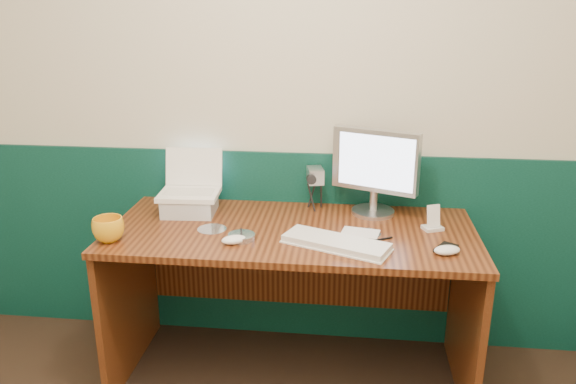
# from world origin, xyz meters

# --- Properties ---
(back_wall) EXTENTS (3.50, 0.04, 2.50)m
(back_wall) POSITION_xyz_m (0.00, 1.75, 1.25)
(back_wall) COLOR beige
(back_wall) RESTS_ON ground
(wainscot) EXTENTS (3.48, 0.02, 1.00)m
(wainscot) POSITION_xyz_m (0.00, 1.74, 0.50)
(wainscot) COLOR #062D27
(wainscot) RESTS_ON ground
(desk) EXTENTS (1.60, 0.70, 0.75)m
(desk) POSITION_xyz_m (0.06, 1.38, 0.38)
(desk) COLOR #3B190A
(desk) RESTS_ON ground
(laptop_riser) EXTENTS (0.25, 0.21, 0.08)m
(laptop_riser) POSITION_xyz_m (-0.44, 1.52, 0.79)
(laptop_riser) COLOR silver
(laptop_riser) RESTS_ON desk
(laptop) EXTENTS (0.28, 0.22, 0.23)m
(laptop) POSITION_xyz_m (-0.44, 1.52, 0.95)
(laptop) COLOR white
(laptop) RESTS_ON laptop_riser
(monitor) EXTENTS (0.42, 0.26, 0.40)m
(monitor) POSITION_xyz_m (0.42, 1.61, 0.95)
(monitor) COLOR silver
(monitor) RESTS_ON desk
(keyboard) EXTENTS (0.45, 0.30, 0.02)m
(keyboard) POSITION_xyz_m (0.26, 1.21, 0.76)
(keyboard) COLOR white
(keyboard) RESTS_ON desk
(mouse_right) EXTENTS (0.12, 0.09, 0.04)m
(mouse_right) POSITION_xyz_m (0.69, 1.19, 0.77)
(mouse_right) COLOR white
(mouse_right) RESTS_ON desk
(mouse_left) EXTENTS (0.12, 0.10, 0.03)m
(mouse_left) POSITION_xyz_m (-0.16, 1.19, 0.77)
(mouse_left) COLOR white
(mouse_left) RESTS_ON desk
(mug) EXTENTS (0.17, 0.17, 0.10)m
(mug) POSITION_xyz_m (-0.68, 1.16, 0.80)
(mug) COLOR orange
(mug) RESTS_ON desk
(camcorder) EXTENTS (0.12, 0.16, 0.21)m
(camcorder) POSITION_xyz_m (0.14, 1.65, 0.86)
(camcorder) COLOR silver
(camcorder) RESTS_ON desk
(cd_spindle) EXTENTS (0.11, 0.11, 0.02)m
(cd_spindle) POSITION_xyz_m (-0.14, 1.24, 0.76)
(cd_spindle) COLOR #AFB6BF
(cd_spindle) RESTS_ON desk
(cd_loose_a) EXTENTS (0.13, 0.13, 0.00)m
(cd_loose_a) POSITION_xyz_m (-0.29, 1.34, 0.75)
(cd_loose_a) COLOR silver
(cd_loose_a) RESTS_ON desk
(cd_loose_b) EXTENTS (0.12, 0.12, 0.00)m
(cd_loose_b) POSITION_xyz_m (0.38, 1.36, 0.75)
(cd_loose_b) COLOR silver
(cd_loose_b) RESTS_ON desk
(pen) EXTENTS (0.13, 0.08, 0.01)m
(pen) POSITION_xyz_m (0.43, 1.29, 0.75)
(pen) COLOR black
(pen) RESTS_ON desk
(papers) EXTENTS (0.17, 0.13, 0.00)m
(papers) POSITION_xyz_m (0.36, 1.36, 0.75)
(papers) COLOR silver
(papers) RESTS_ON desk
(dock) EXTENTS (0.10, 0.09, 0.02)m
(dock) POSITION_xyz_m (0.67, 1.44, 0.76)
(dock) COLOR silver
(dock) RESTS_ON desk
(music_player) EXTENTS (0.06, 0.05, 0.10)m
(music_player) POSITION_xyz_m (0.67, 1.44, 0.81)
(music_player) COLOR white
(music_player) RESTS_ON dock
(pda) EXTENTS (0.11, 0.13, 0.01)m
(pda) POSITION_xyz_m (0.70, 1.23, 0.76)
(pda) COLOR black
(pda) RESTS_ON desk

